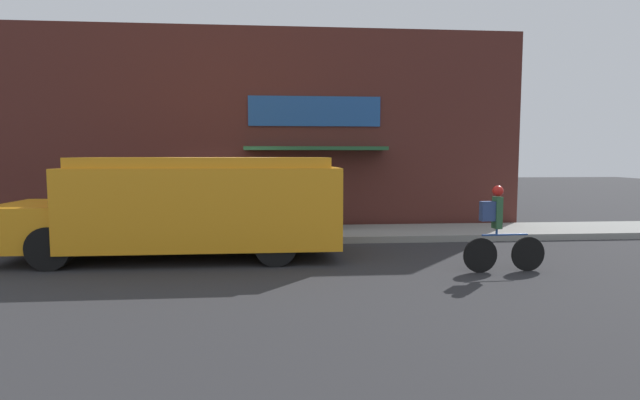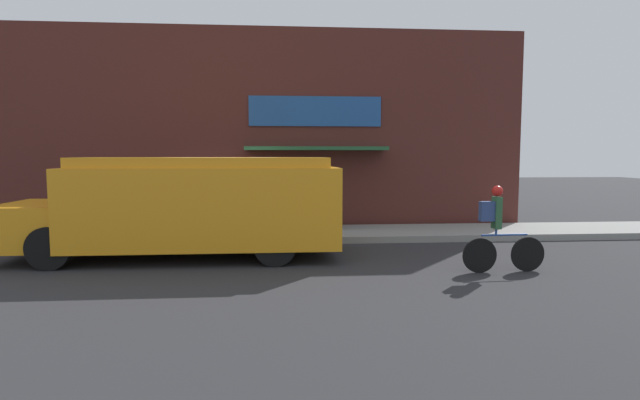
# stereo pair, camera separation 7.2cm
# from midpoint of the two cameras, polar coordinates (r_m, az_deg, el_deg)

# --- Properties ---
(ground_plane) EXTENTS (70.00, 70.00, 0.00)m
(ground_plane) POSITION_cam_midpoint_polar(r_m,az_deg,el_deg) (12.20, -10.86, -5.15)
(ground_plane) COLOR #2B2B2D
(sidewalk) EXTENTS (28.00, 2.17, 0.17)m
(sidewalk) POSITION_cam_midpoint_polar(r_m,az_deg,el_deg) (13.25, -10.39, -3.96)
(sidewalk) COLOR gray
(sidewalk) RESTS_ON ground_plane
(storefront) EXTENTS (16.77, 0.97, 5.74)m
(storefront) POSITION_cam_midpoint_polar(r_m,az_deg,el_deg) (14.39, -9.84, 7.87)
(storefront) COLOR #4C231E
(storefront) RESTS_ON ground_plane
(school_bus) EXTENTS (6.87, 2.80, 2.11)m
(school_bus) POSITION_cam_midpoint_polar(r_m,az_deg,el_deg) (10.86, -14.85, -0.54)
(school_bus) COLOR orange
(school_bus) RESTS_ON ground_plane
(cyclist) EXTENTS (1.59, 0.21, 1.61)m
(cyclist) POSITION_cam_midpoint_polar(r_m,az_deg,el_deg) (9.76, 19.58, -3.30)
(cyclist) COLOR black
(cyclist) RESTS_ON ground_plane
(trash_bin) EXTENTS (0.54, 0.54, 0.89)m
(trash_bin) POSITION_cam_midpoint_polar(r_m,az_deg,el_deg) (13.45, 0.24, -1.47)
(trash_bin) COLOR #2D5138
(trash_bin) RESTS_ON sidewalk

